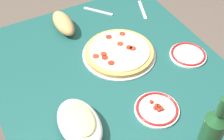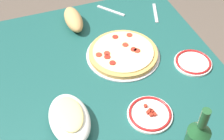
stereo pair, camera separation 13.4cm
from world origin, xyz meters
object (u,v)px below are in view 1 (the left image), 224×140
(dining_table, at_px, (112,92))
(side_plate_near, at_px, (188,54))
(pepperoni_pizza, at_px, (119,52))
(wine_bottle, at_px, (210,137))
(bread_loaf, at_px, (63,23))
(side_plate_far, at_px, (157,109))
(baked_pasta_dish, at_px, (79,122))

(dining_table, relative_size, side_plate_near, 6.64)
(dining_table, xyz_separation_m, pepperoni_pizza, (0.10, -0.09, 0.13))
(wine_bottle, relative_size, side_plate_near, 1.92)
(pepperoni_pizza, xyz_separation_m, side_plate_near, (-0.16, -0.28, -0.01))
(wine_bottle, height_order, side_plate_near, wine_bottle)
(wine_bottle, xyz_separation_m, bread_loaf, (0.89, 0.15, -0.10))
(pepperoni_pizza, height_order, side_plate_near, pepperoni_pizza)
(dining_table, distance_m, side_plate_far, 0.29)
(pepperoni_pizza, distance_m, side_plate_near, 0.32)
(side_plate_near, bearing_deg, baked_pasta_dish, 101.87)
(baked_pasta_dish, xyz_separation_m, side_plate_near, (0.13, -0.60, -0.03))
(baked_pasta_dish, distance_m, side_plate_far, 0.31)
(side_plate_far, distance_m, bread_loaf, 0.66)
(pepperoni_pizza, xyz_separation_m, bread_loaf, (0.30, 0.15, 0.02))
(wine_bottle, bearing_deg, bread_loaf, 9.55)
(dining_table, distance_m, side_plate_near, 0.39)
(wine_bottle, bearing_deg, baked_pasta_dish, 46.28)
(side_plate_far, bearing_deg, pepperoni_pizza, -4.42)
(bread_loaf, bearing_deg, dining_table, -170.86)
(dining_table, relative_size, baked_pasta_dish, 4.69)
(pepperoni_pizza, height_order, bread_loaf, bread_loaf)
(side_plate_far, relative_size, bread_loaf, 0.89)
(wine_bottle, xyz_separation_m, side_plate_near, (0.44, -0.28, -0.12))
(bread_loaf, bearing_deg, pepperoni_pizza, -152.50)
(dining_table, relative_size, side_plate_far, 6.34)
(side_plate_near, bearing_deg, dining_table, 80.65)
(pepperoni_pizza, relative_size, side_plate_near, 2.02)
(wine_bottle, distance_m, side_plate_far, 0.27)
(baked_pasta_dish, relative_size, wine_bottle, 0.74)
(baked_pasta_dish, bearing_deg, wine_bottle, -133.72)
(dining_table, xyz_separation_m, baked_pasta_dish, (-0.19, 0.24, 0.16))
(bread_loaf, bearing_deg, side_plate_near, -136.64)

